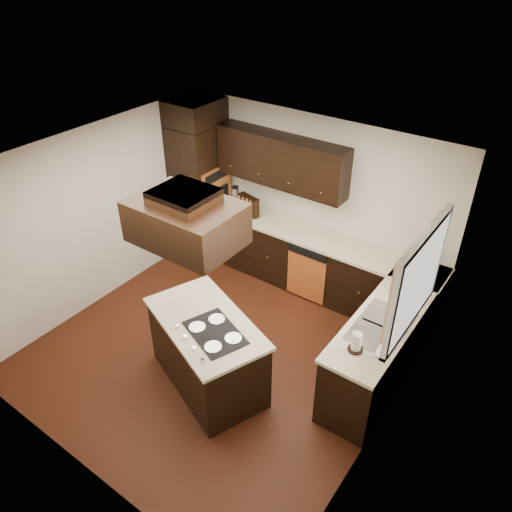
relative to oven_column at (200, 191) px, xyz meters
The scene contains 30 objects.
floor 2.68m from the oven_column, 43.85° to the right, with size 4.20×4.20×0.02m, color #512411.
ceiling 2.86m from the oven_column, 43.85° to the right, with size 4.20×4.20×0.02m, color silver.
wall_back 1.83m from the oven_column, 12.85° to the left, with size 4.20×0.02×2.50m, color beige.
wall_front 4.21m from the oven_column, 65.05° to the right, with size 4.20×0.02×2.50m, color beige.
wall_left 1.75m from the oven_column, 101.12° to the right, with size 0.02×4.20×2.50m, color beige.
wall_right 4.25m from the oven_column, 23.70° to the right, with size 0.02×4.20×2.50m, color beige.
oven_column is the anchor object (origin of this frame).
wall_oven_face 0.36m from the oven_column, ahead, with size 0.05×0.62×0.78m, color #C66529.
base_cabinets_back 1.92m from the oven_column, ahead, with size 2.93×0.60×0.88m, color black.
base_cabinets_right 3.72m from the oven_column, 12.69° to the right, with size 0.60×2.40×0.88m, color black.
countertop_back 1.82m from the oven_column, ahead, with size 2.93×0.63×0.04m, color beige.
countertop_right 3.65m from the oven_column, 12.74° to the right, with size 0.63×2.40×0.04m, color beige.
upper_cabinets 1.56m from the oven_column, ahead, with size 2.00×0.34×0.72m, color black.
dishwasher_front 2.21m from the oven_column, ahead, with size 0.60×0.05×0.72m, color #C66529.
window_frame 4.06m from the oven_column, 16.72° to the right, with size 0.06×1.32×1.12m, color silver.
window_pane 4.08m from the oven_column, 16.61° to the right, with size 0.00×1.20×1.00m, color white.
curtain_left 4.15m from the oven_column, 22.59° to the right, with size 0.02×0.34×0.90m, color #FBDFC0.
curtain_right 3.91m from the oven_column, 10.99° to the right, with size 0.02×0.34×0.90m, color #FBDFC0.
sink_rim 3.76m from the oven_column, 17.90° to the right, with size 0.52×0.84×0.01m, color silver.
island 3.02m from the oven_column, 48.04° to the right, with size 1.45×0.79×0.88m, color black.
island_top 2.96m from the oven_column, 48.04° to the right, with size 1.51×0.85×0.04m, color beige.
cooktop 3.16m from the oven_column, 46.27° to the right, with size 0.69×0.46×0.01m, color black.
range_hood 3.13m from the oven_column, 50.26° to the right, with size 1.05×0.72×0.42m, color black.
hood_duct 3.24m from the oven_column, 50.26° to the right, with size 0.55×0.50×0.13m, color black.
blender_base 0.68m from the oven_column, ahead, with size 0.15×0.15×0.10m, color silver.
blender_pitcher 0.68m from the oven_column, ahead, with size 0.13×0.13×0.26m, color silver.
spice_rack 0.93m from the oven_column, ahead, with size 0.37×0.09×0.30m, color black.
mixing_bowl 0.48m from the oven_column, ahead, with size 0.24×0.24×0.06m, color silver.
soap_bottle 3.53m from the oven_column, ahead, with size 0.10×0.10×0.22m, color silver.
paper_towel 3.88m from the oven_column, 25.11° to the right, with size 0.10×0.10×0.22m, color silver.
Camera 1 is at (3.07, -3.53, 4.54)m, focal length 35.00 mm.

